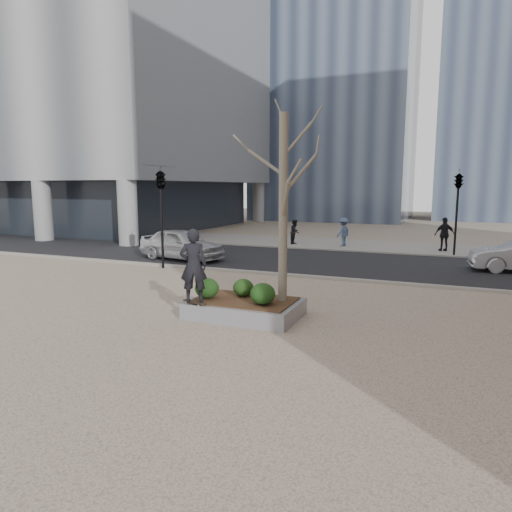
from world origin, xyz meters
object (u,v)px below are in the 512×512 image
at_px(skateboard, 194,303).
at_px(police_car, 182,244).
at_px(skateboarder, 193,265).
at_px(planter, 245,309).

distance_m(skateboard, police_car, 10.62).
distance_m(skateboarder, police_car, 10.64).
relative_size(planter, skateboard, 3.85).
bearing_deg(skateboard, skateboarder, -96.85).
xyz_separation_m(skateboard, police_car, (-5.89, 8.83, 0.30)).
height_order(planter, skateboard, skateboard).
distance_m(skateboard, skateboarder, 1.03).
bearing_deg(skateboard, police_car, 143.43).
relative_size(skateboard, skateboarder, 0.39).
relative_size(planter, police_car, 0.66).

